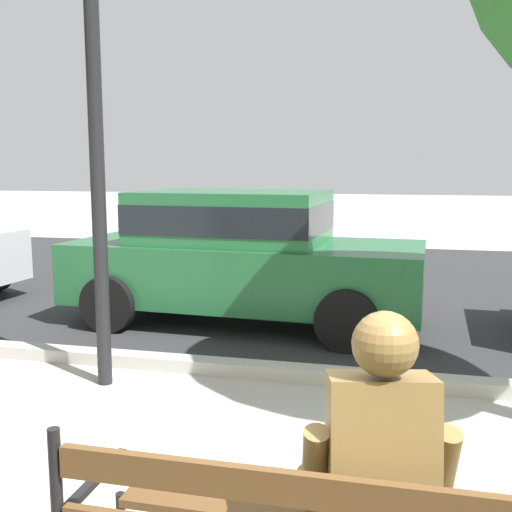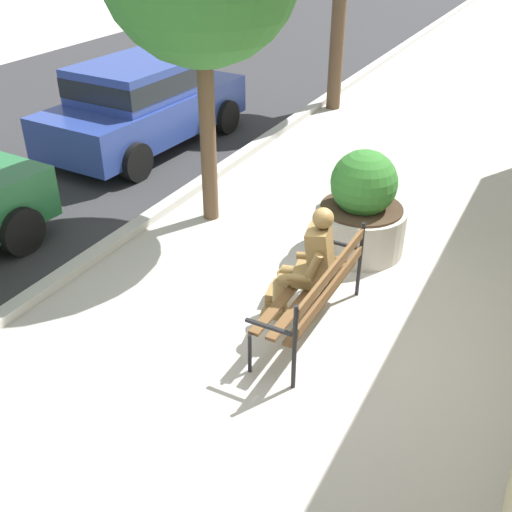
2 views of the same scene
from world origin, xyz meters
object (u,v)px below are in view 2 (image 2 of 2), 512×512
(bronze_statue_seated, at_px, (306,266))
(parked_car_blue, at_px, (143,102))
(park_bench, at_px, (317,290))
(concrete_planter, at_px, (361,210))

(bronze_statue_seated, height_order, parked_car_blue, parked_car_blue)
(bronze_statue_seated, bearing_deg, parked_car_blue, 53.85)
(bronze_statue_seated, relative_size, parked_car_blue, 0.33)
(park_bench, relative_size, parked_car_blue, 0.43)
(park_bench, distance_m, parked_car_blue, 6.15)
(concrete_planter, bearing_deg, bronze_statue_seated, 179.23)
(park_bench, height_order, bronze_statue_seated, bronze_statue_seated)
(bronze_statue_seated, bearing_deg, concrete_planter, -0.77)
(parked_car_blue, bearing_deg, concrete_planter, -110.33)
(bronze_statue_seated, distance_m, parked_car_blue, 5.86)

